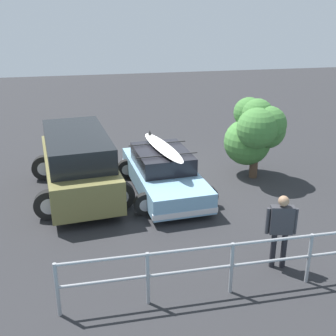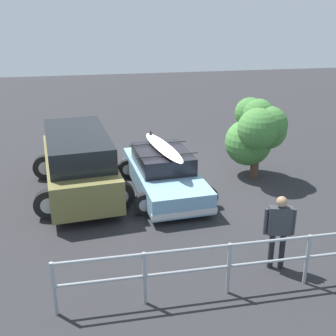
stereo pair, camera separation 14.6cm
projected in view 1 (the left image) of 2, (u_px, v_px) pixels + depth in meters
ground_plane at (169, 184)px, 12.79m from camera, size 44.00×44.00×0.02m
sedan_car at (163, 172)px, 12.12m from camera, size 2.46×4.28×1.48m
suv_car at (78, 163)px, 11.85m from camera, size 2.85×4.80×1.79m
person_bystander at (281, 225)px, 8.40m from camera, size 0.61×0.28×1.61m
railing_fence at (272, 256)px, 7.87m from camera, size 7.91×0.08×1.06m
bush_near_left at (256, 130)px, 12.78m from camera, size 1.75×2.04×2.48m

